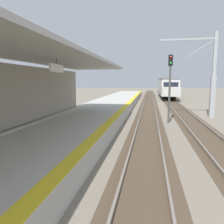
{
  "coord_description": "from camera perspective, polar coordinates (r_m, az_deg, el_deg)",
  "views": [
    {
      "loc": [
        2.02,
        3.05,
        3.23
      ],
      "look_at": [
        0.64,
        10.98,
        2.1
      ],
      "focal_mm": 35.1,
      "sensor_mm": 36.0,
      "label": 1
    }
  ],
  "objects": [
    {
      "name": "station_platform",
      "position": [
        14.0,
        -9.18,
        -3.56
      ],
      "size": [
        5.0,
        80.0,
        0.91
      ],
      "color": "#B7B5AD",
      "rests_on": "ground"
    },
    {
      "name": "track_pair_middle",
      "position": [
        17.56,
        20.5,
        -2.96
      ],
      "size": [
        2.34,
        120.0,
        0.16
      ],
      "color": "#4C3D2D",
      "rests_on": "ground"
    },
    {
      "name": "catenary_pylon_far_side",
      "position": [
        21.46,
        24.16,
        8.3
      ],
      "size": [
        5.0,
        0.4,
        7.5
      ],
      "color": "#9EA3A8",
      "rests_on": "ground"
    },
    {
      "name": "track_pair_nearest_platform",
      "position": [
        17.25,
        9.33,
        -2.74
      ],
      "size": [
        2.34,
        120.0,
        0.16
      ],
      "color": "#4C3D2D",
      "rests_on": "ground"
    },
    {
      "name": "rail_signal_post",
      "position": [
        17.34,
        14.84,
        7.61
      ],
      "size": [
        0.32,
        0.34,
        5.2
      ],
      "color": "#4C4C4C",
      "rests_on": "ground"
    },
    {
      "name": "approaching_train",
      "position": [
        45.5,
        14.11,
        6.44
      ],
      "size": [
        2.93,
        19.6,
        4.76
      ],
      "color": "silver",
      "rests_on": "ground"
    }
  ]
}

